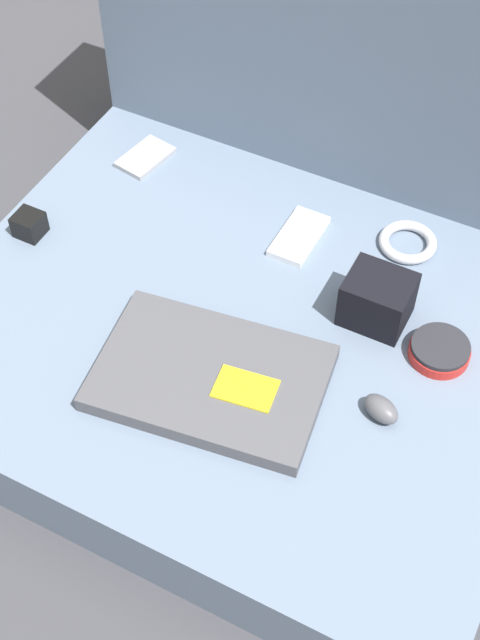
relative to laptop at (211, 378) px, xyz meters
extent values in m
plane|color=#38383D|center=(-0.01, 0.11, -0.14)|extent=(8.00, 8.00, 0.00)
cube|color=slate|center=(-0.01, 0.11, -0.08)|extent=(0.96, 0.77, 0.12)
cube|color=slate|center=(-0.01, 0.60, 0.14)|extent=(0.96, 0.20, 0.55)
cube|color=#47474C|center=(0.00, 0.00, 0.00)|extent=(0.37, 0.27, 0.03)
cube|color=yellow|center=(0.06, 0.00, 0.01)|extent=(0.10, 0.07, 0.00)
ellipsoid|color=#4C4C51|center=(0.25, 0.06, 0.00)|extent=(0.07, 0.05, 0.03)
cylinder|color=red|center=(0.29, 0.21, 0.00)|extent=(0.09, 0.09, 0.02)
cylinder|color=#232328|center=(0.29, 0.21, 0.01)|extent=(0.09, 0.09, 0.01)
cube|color=#99999E|center=(-0.35, 0.39, -0.01)|extent=(0.08, 0.11, 0.01)
cube|color=silver|center=(-0.01, 0.34, -0.01)|extent=(0.06, 0.13, 0.01)
cube|color=black|center=(0.17, 0.23, 0.03)|extent=(0.10, 0.09, 0.09)
cube|color=black|center=(-0.43, 0.14, 0.01)|extent=(0.05, 0.05, 0.04)
torus|color=#B2B2B7|center=(0.16, 0.41, 0.00)|extent=(0.10, 0.10, 0.02)
camera|label=1|loc=(0.39, -0.67, 1.09)|focal=50.00mm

